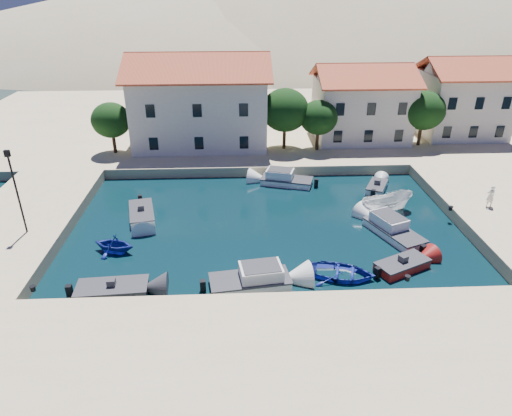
# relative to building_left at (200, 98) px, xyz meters

# --- Properties ---
(ground) EXTENTS (400.00, 400.00, 0.00)m
(ground) POSITION_rel_building_left_xyz_m (6.00, -28.00, -5.94)
(ground) COLOR black
(ground) RESTS_ON ground
(quay_south) EXTENTS (52.00, 12.00, 1.00)m
(quay_south) POSITION_rel_building_left_xyz_m (6.00, -34.00, -5.44)
(quay_south) COLOR #CAB28A
(quay_south) RESTS_ON ground
(quay_west) EXTENTS (8.00, 20.00, 1.00)m
(quay_west) POSITION_rel_building_left_xyz_m (-13.00, -18.00, -5.44)
(quay_west) COLOR #CAB28A
(quay_west) RESTS_ON ground
(quay_north) EXTENTS (80.00, 36.00, 1.00)m
(quay_north) POSITION_rel_building_left_xyz_m (8.00, 10.00, -5.44)
(quay_north) COLOR #CAB28A
(quay_north) RESTS_ON ground
(hills) EXTENTS (254.00, 176.00, 99.00)m
(hills) POSITION_rel_building_left_xyz_m (26.64, 95.62, -29.34)
(hills) COLOR tan
(hills) RESTS_ON ground
(building_left) EXTENTS (14.70, 9.45, 9.70)m
(building_left) POSITION_rel_building_left_xyz_m (0.00, 0.00, 0.00)
(building_left) COLOR white
(building_left) RESTS_ON quay_north
(building_mid) EXTENTS (10.50, 8.40, 8.30)m
(building_mid) POSITION_rel_building_left_xyz_m (18.00, 1.00, -0.71)
(building_mid) COLOR white
(building_mid) RESTS_ON quay_north
(building_right) EXTENTS (9.45, 8.40, 8.80)m
(building_right) POSITION_rel_building_left_xyz_m (30.00, 2.00, -0.46)
(building_right) COLOR white
(building_right) RESTS_ON quay_north
(trees) EXTENTS (37.30, 5.30, 6.45)m
(trees) POSITION_rel_building_left_xyz_m (10.51, -2.54, -1.10)
(trees) COLOR #382314
(trees) RESTS_ON quay_north
(lamppost) EXTENTS (0.35, 0.25, 6.22)m
(lamppost) POSITION_rel_building_left_xyz_m (-11.50, -20.00, -1.18)
(lamppost) COLOR black
(lamppost) RESTS_ON quay_west
(bollards) EXTENTS (29.36, 9.56, 0.30)m
(bollards) POSITION_rel_building_left_xyz_m (8.80, -24.13, -4.79)
(bollards) COLOR black
(bollards) RESTS_ON ground
(motorboat_grey_sw) EXTENTS (4.46, 2.21, 1.25)m
(motorboat_grey_sw) POSITION_rel_building_left_xyz_m (-4.01, -26.33, -5.64)
(motorboat_grey_sw) COLOR #36363C
(motorboat_grey_sw) RESTS_ON ground
(cabin_cruiser_south) EXTENTS (5.30, 2.83, 1.60)m
(cabin_cruiser_south) POSITION_rel_building_left_xyz_m (4.48, -25.96, -5.46)
(cabin_cruiser_south) COLOR white
(cabin_cruiser_south) RESTS_ON ground
(rowboat_south) EXTENTS (5.02, 4.17, 0.90)m
(rowboat_south) POSITION_rel_building_left_xyz_m (10.46, -25.20, -5.94)
(rowboat_south) COLOR navy
(rowboat_south) RESTS_ON ground
(motorboat_red_se) EXTENTS (4.07, 3.12, 1.25)m
(motorboat_red_se) POSITION_rel_building_left_xyz_m (14.70, -24.52, -5.64)
(motorboat_red_se) COLOR maroon
(motorboat_red_se) RESTS_ON ground
(cabin_cruiser_east) EXTENTS (3.87, 5.53, 1.60)m
(cabin_cruiser_east) POSITION_rel_building_left_xyz_m (15.55, -20.13, -5.46)
(cabin_cruiser_east) COLOR white
(cabin_cruiser_east) RESTS_ON ground
(boat_east) EXTENTS (4.95, 2.91, 1.80)m
(boat_east) POSITION_rel_building_left_xyz_m (16.17, -16.12, -5.94)
(boat_east) COLOR white
(boat_east) RESTS_ON ground
(motorboat_white_ne) EXTENTS (2.77, 3.52, 1.25)m
(motorboat_white_ne) POSITION_rel_building_left_xyz_m (16.67, -11.74, -5.64)
(motorboat_white_ne) COLOR white
(motorboat_white_ne) RESTS_ON ground
(rowboat_west) EXTENTS (3.58, 3.31, 1.57)m
(rowboat_west) POSITION_rel_building_left_xyz_m (-5.01, -21.38, -5.94)
(rowboat_west) COLOR navy
(rowboat_west) RESTS_ON ground
(motorboat_white_west) EXTENTS (2.77, 4.58, 1.25)m
(motorboat_white_west) POSITION_rel_building_left_xyz_m (-4.05, -16.03, -5.64)
(motorboat_white_west) COLOR white
(motorboat_white_west) RESTS_ON ground
(cabin_cruiser_north) EXTENTS (5.16, 3.32, 1.60)m
(cabin_cruiser_north) POSITION_rel_building_left_xyz_m (8.52, -9.95, -5.46)
(cabin_cruiser_north) COLOR white
(cabin_cruiser_north) RESTS_ON ground
(pedestrian) EXTENTS (0.70, 0.48, 1.83)m
(pedestrian) POSITION_rel_building_left_xyz_m (24.03, -17.48, -4.02)
(pedestrian) COLOR white
(pedestrian) RESTS_ON quay_east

